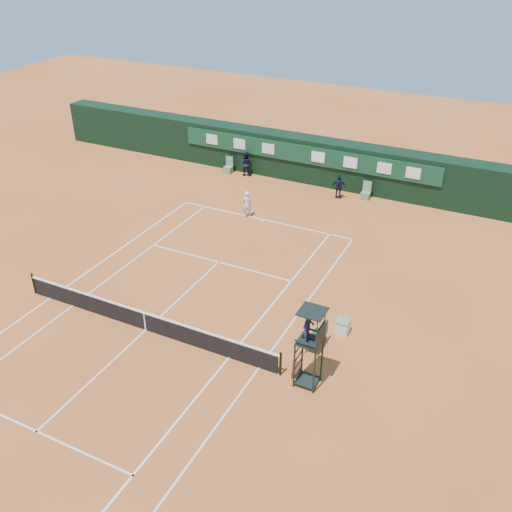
{
  "coord_description": "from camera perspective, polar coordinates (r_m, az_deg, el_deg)",
  "views": [
    {
      "loc": [
        13.06,
        -15.56,
        15.28
      ],
      "look_at": [
        2.37,
        6.0,
        1.2
      ],
      "focal_mm": 40.0,
      "sensor_mm": 36.0,
      "label": 1
    }
  ],
  "objects": [
    {
      "name": "ground",
      "position": [
        25.42,
        -10.95,
        -7.27
      ],
      "size": [
        90.0,
        90.0,
        0.0
      ],
      "primitive_type": "plane",
      "color": "#BF632D",
      "rests_on": "ground"
    },
    {
      "name": "tennis_net",
      "position": [
        25.12,
        -11.06,
        -6.35
      ],
      "size": [
        12.9,
        0.1,
        1.1
      ],
      "color": "black",
      "rests_on": "ground"
    },
    {
      "name": "court_lines",
      "position": [
        25.42,
        -10.95,
        -7.26
      ],
      "size": [
        11.05,
        23.85,
        0.01
      ],
      "color": "white",
      "rests_on": "ground"
    },
    {
      "name": "linesman_chair_left",
      "position": [
        40.75,
        -2.77,
        8.75
      ],
      "size": [
        0.55,
        0.5,
        1.15
      ],
      "color": "#58875E",
      "rests_on": "ground"
    },
    {
      "name": "back_wall",
      "position": [
        39.2,
        5.25,
        9.63
      ],
      "size": [
        40.0,
        1.65,
        3.0
      ],
      "color": "black",
      "rests_on": "ground"
    },
    {
      "name": "player_bench",
      "position": [
        23.82,
        6.3,
        -7.95
      ],
      "size": [
        0.56,
        1.2,
        1.1
      ],
      "color": "#193F2B",
      "rests_on": "ground"
    },
    {
      "name": "tennis_ball",
      "position": [
        29.23,
        1.34,
        -1.12
      ],
      "size": [
        0.06,
        0.06,
        0.06
      ],
      "primitive_type": "sphere",
      "color": "#B6D531",
      "rests_on": "ground"
    },
    {
      "name": "cooler",
      "position": [
        24.9,
        8.64,
        -6.98
      ],
      "size": [
        0.57,
        0.57,
        0.65
      ],
      "color": "silver",
      "rests_on": "ground"
    },
    {
      "name": "linesman_chair_right",
      "position": [
        37.27,
        10.91,
        6.09
      ],
      "size": [
        0.55,
        0.5,
        1.15
      ],
      "color": "#55835B",
      "rests_on": "ground"
    },
    {
      "name": "ball_kid_left",
      "position": [
        40.05,
        -1.04,
        9.23
      ],
      "size": [
        0.97,
        0.83,
        1.74
      ],
      "primitive_type": "imported",
      "rotation": [
        0.0,
        0.0,
        3.36
      ],
      "color": "black",
      "rests_on": "ground"
    },
    {
      "name": "tennis_bag",
      "position": [
        22.83,
        4.01,
        -11.3
      ],
      "size": [
        0.54,
        0.8,
        0.28
      ],
      "primitive_type": "cube",
      "rotation": [
        0.0,
        0.0,
        0.33
      ],
      "color": "black",
      "rests_on": "ground"
    },
    {
      "name": "umpire_chair",
      "position": [
        20.93,
        5.38,
        -7.59
      ],
      "size": [
        0.96,
        0.95,
        3.42
      ],
      "color": "black",
      "rests_on": "ground"
    },
    {
      "name": "player",
      "position": [
        34.07,
        -0.92,
        5.21
      ],
      "size": [
        0.71,
        0.7,
        1.64
      ],
      "primitive_type": "imported",
      "rotation": [
        0.0,
        0.0,
        3.89
      ],
      "color": "silver",
      "rests_on": "ground"
    },
    {
      "name": "ball_kid_right",
      "position": [
        36.86,
        8.29,
        6.85
      ],
      "size": [
        0.99,
        0.63,
        1.57
      ],
      "primitive_type": "imported",
      "rotation": [
        0.0,
        0.0,
        3.43
      ],
      "color": "black",
      "rests_on": "ground"
    }
  ]
}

